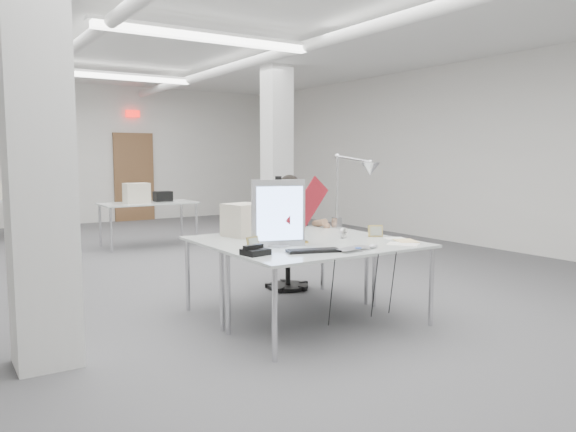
% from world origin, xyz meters
% --- Properties ---
extents(room_shell, '(10.04, 14.04, 3.24)m').
position_xyz_m(room_shell, '(0.04, 0.13, 1.69)').
color(room_shell, '#4F4F51').
rests_on(room_shell, ground).
extents(desk_main, '(1.80, 0.90, 0.02)m').
position_xyz_m(desk_main, '(0.00, -2.50, 0.74)').
color(desk_main, silver).
rests_on(desk_main, room_shell).
extents(desk_second, '(1.80, 0.90, 0.02)m').
position_xyz_m(desk_second, '(0.00, -1.60, 0.74)').
color(desk_second, silver).
rests_on(desk_second, room_shell).
extents(bg_desk_a, '(1.60, 0.80, 0.02)m').
position_xyz_m(bg_desk_a, '(0.20, 3.00, 0.74)').
color(bg_desk_a, silver).
rests_on(bg_desk_a, room_shell).
extents(bg_desk_b, '(1.60, 0.80, 0.02)m').
position_xyz_m(bg_desk_b, '(-1.80, 5.20, 0.74)').
color(bg_desk_b, silver).
rests_on(bg_desk_b, room_shell).
extents(office_chair, '(0.56, 0.56, 1.04)m').
position_xyz_m(office_chair, '(0.52, -0.96, 0.52)').
color(office_chair, black).
rests_on(office_chair, room_shell).
extents(seated_person, '(0.49, 0.59, 0.83)m').
position_xyz_m(seated_person, '(0.52, -1.01, 0.90)').
color(seated_person, black).
rests_on(seated_person, office_chair).
extents(monitor, '(0.47, 0.19, 0.59)m').
position_xyz_m(monitor, '(-0.39, -2.22, 1.05)').
color(monitor, '#B8B9BD').
rests_on(monitor, desk_main).
extents(pennant, '(0.49, 0.05, 0.53)m').
position_xyz_m(pennant, '(-0.10, -2.25, 1.11)').
color(pennant, maroon).
rests_on(pennant, monitor).
extents(keyboard, '(0.47, 0.28, 0.02)m').
position_xyz_m(keyboard, '(-0.30, -2.62, 0.77)').
color(keyboard, black).
rests_on(keyboard, desk_main).
extents(laptop, '(0.37, 0.27, 0.03)m').
position_xyz_m(laptop, '(0.04, -2.80, 0.77)').
color(laptop, '#ADACB1').
rests_on(laptop, desk_main).
extents(mouse, '(0.11, 0.09, 0.04)m').
position_xyz_m(mouse, '(0.26, -2.74, 0.77)').
color(mouse, silver).
rests_on(mouse, desk_main).
extents(bankers_lamp, '(0.30, 0.13, 0.33)m').
position_xyz_m(bankers_lamp, '(-0.13, -2.14, 0.92)').
color(bankers_lamp, gold).
rests_on(bankers_lamp, desk_main).
extents(desk_phone, '(0.22, 0.21, 0.05)m').
position_xyz_m(desk_phone, '(-0.77, -2.48, 0.78)').
color(desk_phone, black).
rests_on(desk_phone, desk_main).
extents(picture_frame_left, '(0.15, 0.08, 0.11)m').
position_xyz_m(picture_frame_left, '(-0.65, -2.23, 0.81)').
color(picture_frame_left, '#9D8643').
rests_on(picture_frame_left, desk_main).
extents(picture_frame_right, '(0.15, 0.10, 0.12)m').
position_xyz_m(picture_frame_right, '(0.74, -2.23, 0.81)').
color(picture_frame_right, tan).
rests_on(picture_frame_right, desk_main).
extents(desk_clock, '(0.11, 0.07, 0.11)m').
position_xyz_m(desk_clock, '(0.42, -2.13, 0.81)').
color(desk_clock, '#B4B4B9').
rests_on(desk_clock, desk_main).
extents(paper_stack_a, '(0.31, 0.34, 0.01)m').
position_xyz_m(paper_stack_a, '(0.63, -2.73, 0.76)').
color(paper_stack_a, white).
rests_on(paper_stack_a, desk_main).
extents(paper_stack_b, '(0.26, 0.30, 0.01)m').
position_xyz_m(paper_stack_b, '(0.78, -2.62, 0.76)').
color(paper_stack_b, '#F1D190').
rests_on(paper_stack_b, desk_main).
extents(paper_stack_c, '(0.22, 0.19, 0.01)m').
position_xyz_m(paper_stack_c, '(0.82, -2.42, 0.76)').
color(paper_stack_c, white).
rests_on(paper_stack_c, desk_main).
extents(beige_monitor, '(0.41, 0.39, 0.33)m').
position_xyz_m(beige_monitor, '(-0.34, -1.48, 0.92)').
color(beige_monitor, '#BFB59F').
rests_on(beige_monitor, desk_second).
extents(architect_lamp, '(0.50, 0.78, 0.95)m').
position_xyz_m(architect_lamp, '(0.83, -1.74, 1.23)').
color(architect_lamp, silver).
rests_on(architect_lamp, desk_second).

